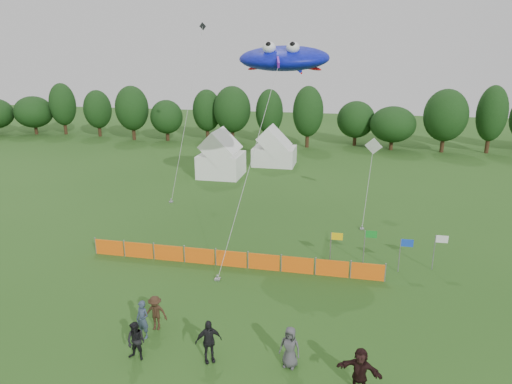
% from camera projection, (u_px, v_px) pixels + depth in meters
% --- Properties ---
extents(ground, '(160.00, 160.00, 0.00)m').
position_uv_depth(ground, '(228.00, 342.00, 20.40)').
color(ground, '#234C16').
rests_on(ground, ground).
extents(treeline, '(104.57, 8.78, 8.36)m').
position_uv_depth(treeline, '(328.00, 116.00, 60.83)').
color(treeline, '#382314').
rests_on(treeline, ground).
extents(tent_left, '(4.36, 4.36, 3.85)m').
position_uv_depth(tent_left, '(221.00, 158.00, 46.97)').
color(tent_left, white).
rests_on(tent_left, ground).
extents(tent_right, '(4.75, 3.80, 3.35)m').
position_uv_depth(tent_right, '(274.00, 150.00, 51.66)').
color(tent_right, white).
rests_on(tent_right, ground).
extents(barrier_fence, '(17.90, 0.06, 1.00)m').
position_uv_depth(barrier_fence, '(231.00, 259.00, 27.37)').
color(barrier_fence, '#FC610E').
rests_on(barrier_fence, ground).
extents(flag_row, '(6.73, 0.84, 2.21)m').
position_uv_depth(flag_row, '(385.00, 245.00, 27.05)').
color(flag_row, gray).
rests_on(flag_row, ground).
extents(spectator_a, '(0.75, 0.60, 1.80)m').
position_uv_depth(spectator_a, '(143.00, 320.00, 20.47)').
color(spectator_a, '#303D51').
rests_on(spectator_a, ground).
extents(spectator_b, '(0.91, 0.75, 1.73)m').
position_uv_depth(spectator_b, '(136.00, 341.00, 18.99)').
color(spectator_b, black).
rests_on(spectator_b, ground).
extents(spectator_c, '(1.15, 0.71, 1.71)m').
position_uv_depth(spectator_c, '(155.00, 313.00, 21.08)').
color(spectator_c, '#362215').
rests_on(spectator_c, ground).
extents(spectator_d, '(1.21, 0.97, 1.92)m').
position_uv_depth(spectator_d, '(208.00, 341.00, 18.85)').
color(spectator_d, black).
rests_on(spectator_d, ground).
extents(spectator_e, '(0.97, 0.73, 1.80)m').
position_uv_depth(spectator_e, '(290.00, 347.00, 18.56)').
color(spectator_e, '#434347').
rests_on(spectator_e, ground).
extents(spectator_f, '(1.80, 0.91, 1.86)m').
position_uv_depth(spectator_f, '(360.00, 370.00, 17.18)').
color(spectator_f, black).
rests_on(spectator_f, ground).
extents(stingray_kite, '(6.61, 17.85, 13.10)m').
position_uv_depth(stingray_kite, '(285.00, 58.00, 31.17)').
color(stingray_kite, '#0E19D1').
rests_on(stingray_kite, ground).
extents(small_kite_white, '(1.50, 6.07, 5.79)m').
position_uv_depth(small_kite_white, '(371.00, 162.00, 36.15)').
color(small_kite_white, silver).
rests_on(small_kite_white, ground).
extents(small_kite_dark, '(0.80, 9.58, 15.09)m').
position_uv_depth(small_kite_dark, '(189.00, 104.00, 41.50)').
color(small_kite_dark, black).
rests_on(small_kite_dark, ground).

